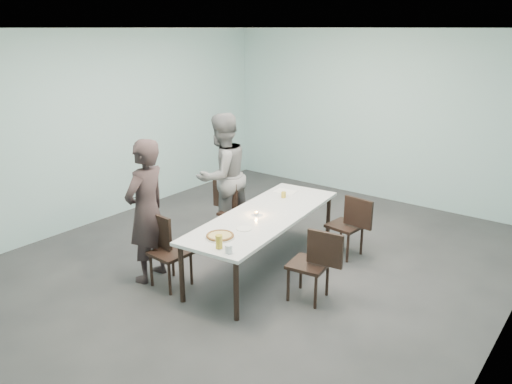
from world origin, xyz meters
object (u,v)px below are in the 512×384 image
Objects in this scene: chair_far_left at (232,207)px; water_tumbler at (229,249)px; table at (264,218)px; side_plate at (244,229)px; diner_near at (146,211)px; amber_tumbler at (284,195)px; pizza at (220,236)px; tealight at (256,214)px; chair_near_right at (315,260)px; beer_glass at (219,242)px; diner_far at (222,176)px; chair_far_right at (350,222)px; chair_near_left at (166,246)px.

chair_far_left reaches higher than water_tumbler.
table is 14.90× the size of side_plate.
diner_near reaches higher than amber_tumbler.
pizza is 0.81m from tealight.
beer_glass is at bearing 41.12° from chair_near_right.
diner_far is 5.46× the size of pizza.
diner_far is 10.30× the size of side_plate.
chair_far_right is 1.99m from diner_far.
table is 3.08× the size of chair_near_right.
tealight is at bearing 67.05° from diner_far.
diner_far reaches higher than pizza.
chair_near_left is at bearing -167.90° from pizza.
table is 1.21m from water_tumbler.
water_tumbler is (-0.56, -0.84, 0.29)m from chair_near_right.
chair_far_right is 9.67× the size of water_tumbler.
water_tumbler is at bearing 87.12° from chair_far_right.
diner_far is at bearing 155.40° from table.
diner_near is 1.95m from amber_tumbler.
beer_glass is 1.88× the size of amber_tumbler.
amber_tumbler reaches higher than pizza.
pizza reaches higher than table.
diner_near is (-1.70, -2.07, 0.39)m from chair_far_right.
chair_near_right is at bearing 48.52° from beer_glass.
water_tumbler is (1.08, -0.09, 0.29)m from chair_near_left.
water_tumbler is (0.34, -0.25, 0.03)m from pizza.
beer_glass reaches higher than pizza.
diner_near is at bearing -153.41° from side_plate.
water_tumbler is at bearing -71.61° from table.
chair_far_left is at bearing -164.49° from amber_tumbler.
chair_far_left is at bearing 23.00° from chair_far_right.
chair_near_left reaches higher than tealight.
amber_tumbler is (0.77, 0.21, 0.29)m from chair_far_left.
chair_far_left is 0.85m from amber_tumbler.
table is 0.13m from tealight.
beer_glass is at bearing -74.58° from tealight.
beer_glass is at bearing -59.60° from chair_far_left.
chair_near_left is at bearing 175.11° from water_tumbler.
diner_near is at bearing -96.77° from chair_far_left.
diner_far is (-2.11, 0.84, 0.43)m from chair_near_right.
tealight is at bearing 97.14° from pizza.
tealight is (-0.06, -0.09, 0.08)m from table.
chair_near_right and chair_far_right have the same top height.
beer_glass is 1.86m from amber_tumbler.
diner_far is at bearing 132.67° from water_tumbler.
diner_far is (-1.17, 0.53, 0.23)m from table.
diner_far is at bearing -170.56° from amber_tumbler.
diner_far reaches higher than water_tumbler.
beer_glass is at bearing -77.52° from amber_tumbler.
diner_far is at bearing 150.68° from tealight.
side_plate is at bearing 56.12° from diner_far.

